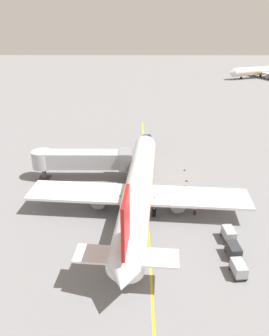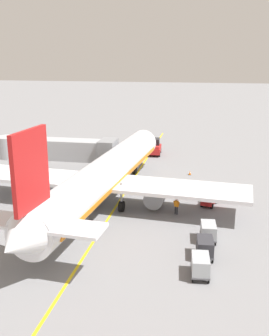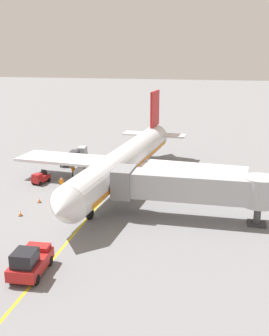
{
  "view_description": "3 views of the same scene",
  "coord_description": "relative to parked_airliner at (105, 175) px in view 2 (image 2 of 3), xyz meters",
  "views": [
    {
      "loc": [
        -1.56,
        -39.34,
        24.52
      ],
      "look_at": [
        -1.82,
        3.66,
        4.12
      ],
      "focal_mm": 34.08,
      "sensor_mm": 36.0,
      "label": 1
    },
    {
      "loc": [
        9.18,
        -39.47,
        15.3
      ],
      "look_at": [
        0.78,
        4.72,
        2.47
      ],
      "focal_mm": 42.19,
      "sensor_mm": 36.0,
      "label": 2
    },
    {
      "loc": [
        -13.21,
        47.68,
        16.67
      ],
      "look_at": [
        -3.68,
        4.52,
        3.97
      ],
      "focal_mm": 43.89,
      "sensor_mm": 36.0,
      "label": 3
    }
  ],
  "objects": [
    {
      "name": "ground_plane",
      "position": [
        1.27,
        0.95,
        -3.19
      ],
      "size": [
        400.0,
        400.0,
        0.0
      ],
      "primitive_type": "plane",
      "color": "slate"
    },
    {
      "name": "gate_lead_in_line",
      "position": [
        1.27,
        0.95,
        -3.18
      ],
      "size": [
        0.24,
        80.0,
        0.01
      ],
      "primitive_type": "cube",
      "color": "gold",
      "rests_on": "ground"
    },
    {
      "name": "parked_airliner",
      "position": [
        0.0,
        0.0,
        0.0
      ],
      "size": [
        30.33,
        37.35,
        10.63
      ],
      "color": "silver",
      "rests_on": "ground"
    },
    {
      "name": "jet_bridge",
      "position": [
        -9.17,
        9.21,
        0.27
      ],
      "size": [
        16.28,
        3.5,
        4.98
      ],
      "color": "#A8AAAF",
      "rests_on": "ground"
    },
    {
      "name": "pushback_tractor",
      "position": [
        1.97,
        22.84,
        -2.09
      ],
      "size": [
        2.48,
        4.53,
        2.4
      ],
      "color": "#B21E1E",
      "rests_on": "ground"
    },
    {
      "name": "baggage_tug_lead",
      "position": [
        10.95,
        1.66,
        -2.47
      ],
      "size": [
        1.85,
        2.73,
        1.62
      ],
      "color": "#B21E1E",
      "rests_on": "ground"
    },
    {
      "name": "baggage_cart_front",
      "position": [
        10.88,
        -7.04,
        -2.24
      ],
      "size": [
        1.48,
        2.95,
        1.58
      ],
      "color": "#4C4C51",
      "rests_on": "ground"
    },
    {
      "name": "baggage_cart_second_in_train",
      "position": [
        10.65,
        -10.01,
        -2.24
      ],
      "size": [
        1.48,
        2.95,
        1.58
      ],
      "color": "#4C4C51",
      "rests_on": "ground"
    },
    {
      "name": "baggage_cart_third_in_train",
      "position": [
        10.38,
        -12.91,
        -2.24
      ],
      "size": [
        1.48,
        2.95,
        1.58
      ],
      "color": "#4C4C51",
      "rests_on": "ground"
    },
    {
      "name": "ground_crew_wing_walker",
      "position": [
        7.69,
        -1.66,
        -2.23
      ],
      "size": [
        0.7,
        0.37,
        1.69
      ],
      "color": "#232328",
      "rests_on": "ground"
    },
    {
      "name": "ground_crew_loader",
      "position": [
        7.13,
        3.87,
        -2.23
      ],
      "size": [
        0.7,
        0.36,
        1.69
      ],
      "color": "#232328",
      "rests_on": "ground"
    },
    {
      "name": "safety_cone_nose_left",
      "position": [
        8.3,
        12.3,
        -2.9
      ],
      "size": [
        0.36,
        0.36,
        0.59
      ],
      "color": "black",
      "rests_on": "ground"
    },
    {
      "name": "safety_cone_nose_right",
      "position": [
        8.07,
        8.23,
        -2.9
      ],
      "size": [
        0.36,
        0.36,
        0.59
      ],
      "color": "black",
      "rests_on": "ground"
    }
  ]
}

